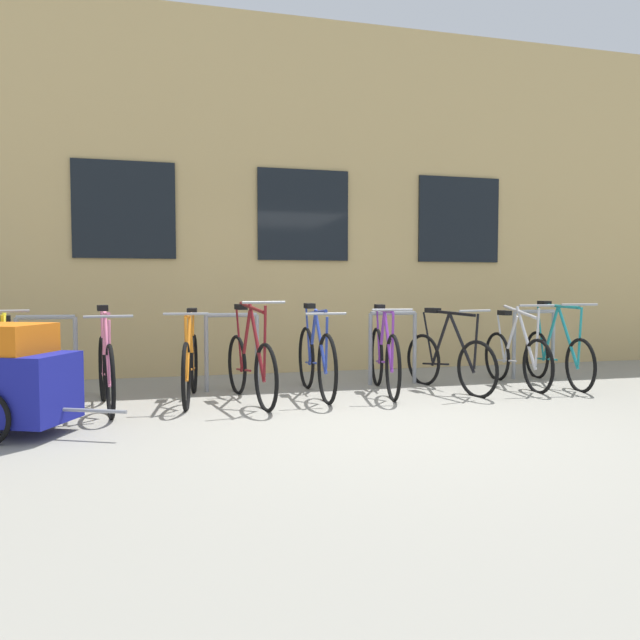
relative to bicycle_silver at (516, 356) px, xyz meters
The scene contains 13 objects.
ground_plane 2.72m from the bicycle_silver, 148.24° to the right, with size 42.00×42.00×0.00m, color gray.
storefront_building 6.15m from the bicycle_silver, 113.37° to the left, with size 28.00×7.08×4.96m.
bike_rack 2.49m from the bicycle_silver, 168.81° to the left, with size 6.64×0.05×0.91m.
bicycle_silver is the anchor object (origin of this frame).
bicycle_blue 2.54m from the bicycle_silver, behind, with size 0.44×1.76×1.04m.
bicycle_teal 0.57m from the bicycle_silver, ahead, with size 0.44×1.70×1.05m.
bicycle_yellow 5.69m from the bicycle_silver, behind, with size 0.51×1.64×1.03m.
bicycle_black 0.96m from the bicycle_silver, behind, with size 0.53×1.58×0.98m.
bicycle_orange 3.93m from the bicycle_silver, behind, with size 0.44×1.68×1.00m.
bicycle_purple 1.73m from the bicycle_silver, behind, with size 0.46×1.71×1.02m.
bicycle_maroon 3.31m from the bicycle_silver, behind, with size 0.46×1.72×1.10m.
bicycle_pink 4.76m from the bicycle_silver, behind, with size 0.46×1.66×1.05m.
bike_trailer 5.53m from the bicycle_silver, 167.95° to the right, with size 1.45×0.92×0.93m.
Camera 1 is at (-1.83, -5.06, 1.22)m, focal length 33.43 mm.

